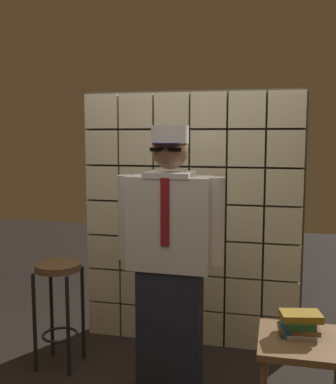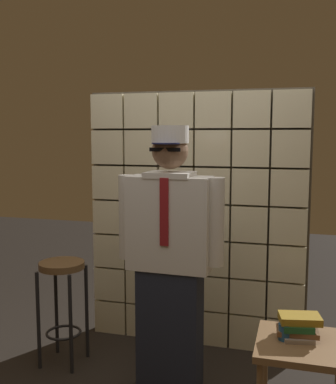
# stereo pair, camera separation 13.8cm
# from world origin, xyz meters

# --- Properties ---
(glass_block_wall) EXTENTS (1.82, 0.10, 2.12)m
(glass_block_wall) POSITION_xyz_m (-0.00, 1.25, 1.04)
(glass_block_wall) COLOR beige
(glass_block_wall) RESTS_ON ground
(standing_person) EXTENTS (0.72, 0.31, 1.80)m
(standing_person) POSITION_xyz_m (0.02, 0.43, 0.94)
(standing_person) COLOR #1E2333
(standing_person) RESTS_ON ground
(bar_stool) EXTENTS (0.34, 0.34, 0.79)m
(bar_stool) POSITION_xyz_m (-0.88, 0.61, 0.59)
(bar_stool) COLOR brown
(bar_stool) RESTS_ON ground
(side_table) EXTENTS (0.52, 0.52, 0.56)m
(side_table) POSITION_xyz_m (0.86, 0.21, 0.49)
(side_table) COLOR brown
(side_table) RESTS_ON ground
(book_stack) EXTENTS (0.26, 0.21, 0.14)m
(book_stack) POSITION_xyz_m (0.84, 0.27, 0.63)
(book_stack) COLOR gray
(book_stack) RESTS_ON side_table
(coffee_mug) EXTENTS (0.13, 0.08, 0.09)m
(coffee_mug) POSITION_xyz_m (0.77, 0.22, 0.61)
(coffee_mug) COLOR navy
(coffee_mug) RESTS_ON side_table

